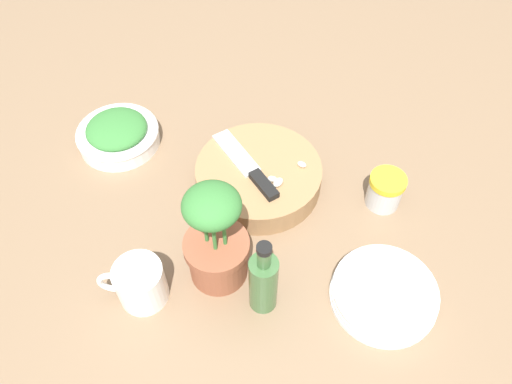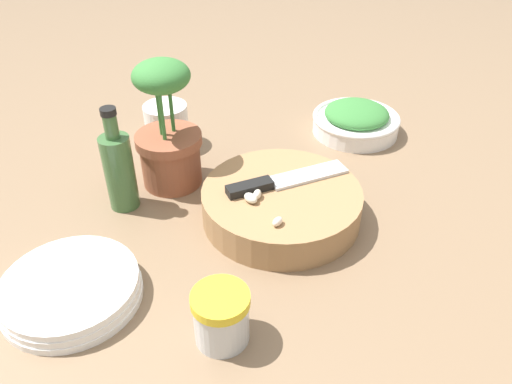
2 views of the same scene
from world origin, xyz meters
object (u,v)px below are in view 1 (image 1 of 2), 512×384
herb_bowl (118,134)px  spice_jar (385,190)px  plate_stack (384,294)px  oil_bottle (263,282)px  chef_knife (249,168)px  coffee_mug (140,283)px  garlic_cloves (283,177)px  cutting_board (259,176)px  potted_herb (216,243)px

herb_bowl → spice_jar: 0.54m
plate_stack → oil_bottle: size_ratio=1.05×
oil_bottle → chef_knife: bearing=-82.5°
coffee_mug → garlic_cloves: bearing=-137.0°
chef_knife → spice_jar: spice_jar is taller
herb_bowl → coffee_mug: 0.36m
herb_bowl → spice_jar: bearing=165.2°
garlic_cloves → herb_bowl: 0.36m
chef_knife → oil_bottle: size_ratio=1.05×
garlic_cloves → herb_bowl: garlic_cloves is taller
garlic_cloves → plate_stack: garlic_cloves is taller
garlic_cloves → plate_stack: bearing=128.4°
coffee_mug → spice_jar: bearing=-153.8°
cutting_board → potted_herb: potted_herb is taller
garlic_cloves → chef_knife: bearing=-19.1°
chef_knife → potted_herb: size_ratio=0.83×
coffee_mug → chef_knife: bearing=-125.1°
cutting_board → coffee_mug: bearing=52.7°
chef_knife → spice_jar: bearing=-41.1°
coffee_mug → plate_stack: coffee_mug is taller
cutting_board → herb_bowl: herb_bowl is taller
coffee_mug → herb_bowl: bearing=-72.7°
plate_stack → potted_herb: size_ratio=0.83×
herb_bowl → plate_stack: bearing=146.0°
cutting_board → plate_stack: bearing=131.9°
oil_bottle → potted_herb: bearing=-35.3°
chef_knife → garlic_cloves: bearing=-53.4°
potted_herb → garlic_cloves: bearing=-123.0°
herb_bowl → potted_herb: bearing=127.7°
cutting_board → spice_jar: size_ratio=3.47×
plate_stack → oil_bottle: oil_bottle is taller
coffee_mug → potted_herb: (-0.12, -0.05, 0.05)m
plate_stack → cutting_board: bearing=-48.1°
chef_knife → coffee_mug: 0.29m
chef_knife → plate_stack: bearing=-79.5°
chef_knife → garlic_cloves: 0.07m
cutting_board → herb_bowl: bearing=-19.6°
coffee_mug → cutting_board: bearing=-127.3°
cutting_board → coffee_mug: size_ratio=2.17×
herb_bowl → plate_stack: (-0.50, 0.33, -0.01)m
garlic_cloves → plate_stack: 0.27m
spice_jar → oil_bottle: bearing=43.8°
potted_herb → cutting_board: bearing=-107.8°
potted_herb → plate_stack: bearing=171.2°
oil_bottle → potted_herb: potted_herb is taller
herb_bowl → plate_stack: 0.60m
herb_bowl → spice_jar: size_ratio=2.44×
potted_herb → coffee_mug: bearing=21.6°
garlic_cloves → cutting_board: bearing=-30.5°
cutting_board → spice_jar: spice_jar is taller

